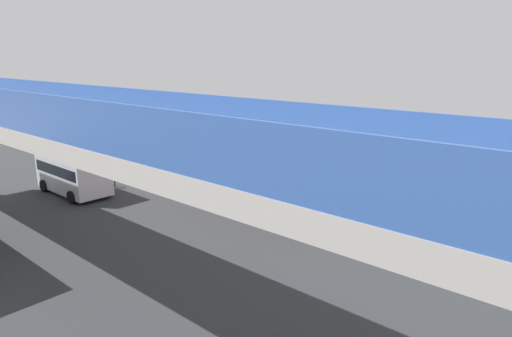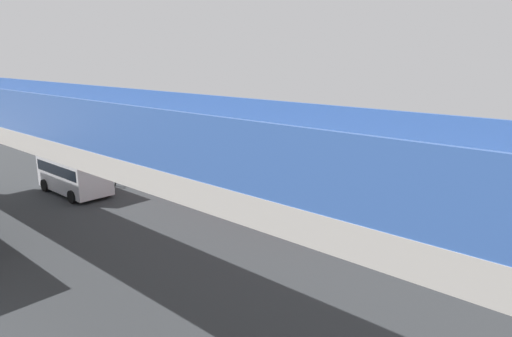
% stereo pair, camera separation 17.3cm
% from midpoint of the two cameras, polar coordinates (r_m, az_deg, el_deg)
% --- Properties ---
extents(ground, '(80.00, 80.00, 0.00)m').
position_cam_midpoint_polar(ground, '(24.90, 4.53, -3.23)').
color(ground, '#2D3033').
extents(city_bus, '(11.54, 2.85, 3.15)m').
position_cam_midpoint_polar(city_bus, '(23.94, 0.88, 0.79)').
color(city_bus, red).
rests_on(city_bus, ground).
extents(parked_van, '(4.80, 2.17, 2.05)m').
position_cam_midpoint_polar(parked_van, '(26.61, -21.66, -0.42)').
color(parked_van, silver).
rests_on(parked_van, ground).
extents(bicycle_blue, '(1.77, 0.44, 0.96)m').
position_cam_midpoint_polar(bicycle_blue, '(27.71, -17.93, -1.29)').
color(bicycle_blue, black).
rests_on(bicycle_blue, ground).
extents(bicycle_orange, '(1.77, 0.44, 0.96)m').
position_cam_midpoint_polar(bicycle_orange, '(29.68, -20.39, -0.51)').
color(bicycle_orange, black).
rests_on(bicycle_orange, ground).
extents(bicycle_red, '(1.77, 0.44, 0.96)m').
position_cam_midpoint_polar(bicycle_red, '(29.99, -16.29, -0.04)').
color(bicycle_red, black).
rests_on(bicycle_red, ground).
extents(pedestrian, '(0.38, 0.38, 1.79)m').
position_cam_midpoint_polar(pedestrian, '(30.06, -1.89, 1.55)').
color(pedestrian, '#2D2D38').
rests_on(pedestrian, ground).
extents(traffic_sign, '(0.08, 0.60, 2.80)m').
position_cam_midpoint_polar(traffic_sign, '(28.46, 4.25, 2.88)').
color(traffic_sign, slate).
rests_on(traffic_sign, ground).
extents(lane_dash_leftmost, '(2.00, 0.20, 0.01)m').
position_cam_midpoint_polar(lane_dash_leftmost, '(25.51, 16.12, -3.32)').
color(lane_dash_leftmost, silver).
rests_on(lane_dash_leftmost, ground).
extents(lane_dash_left, '(2.00, 0.20, 0.01)m').
position_cam_midpoint_polar(lane_dash_left, '(27.40, 8.63, -1.73)').
color(lane_dash_left, silver).
rests_on(lane_dash_left, ground).
extents(lane_dash_centre, '(2.00, 0.20, 0.01)m').
position_cam_midpoint_polar(lane_dash_centre, '(29.71, 2.21, -0.35)').
color(lane_dash_centre, silver).
rests_on(lane_dash_centre, ground).
extents(pedestrian_overpass, '(30.72, 2.60, 6.44)m').
position_cam_midpoint_polar(pedestrian_overpass, '(15.89, -24.97, 3.39)').
color(pedestrian_overpass, '#B2ADA5').
rests_on(pedestrian_overpass, ground).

